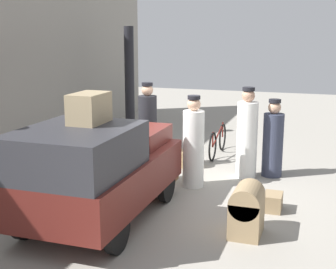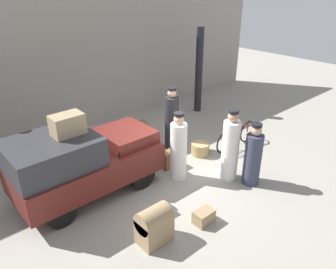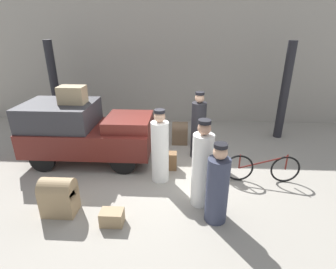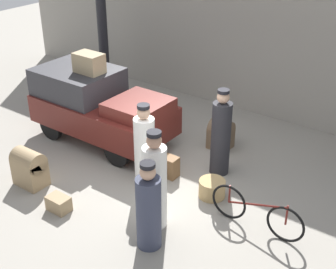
{
  "view_description": "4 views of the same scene",
  "coord_description": "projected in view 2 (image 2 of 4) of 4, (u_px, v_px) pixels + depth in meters",
  "views": [
    {
      "loc": [
        -8.26,
        -2.65,
        2.92
      ],
      "look_at": [
        0.2,
        0.2,
        0.95
      ],
      "focal_mm": 50.0,
      "sensor_mm": 36.0,
      "label": 1
    },
    {
      "loc": [
        -4.81,
        -5.47,
        4.6
      ],
      "look_at": [
        0.2,
        0.2,
        0.95
      ],
      "focal_mm": 35.0,
      "sensor_mm": 36.0,
      "label": 2
    },
    {
      "loc": [
        0.54,
        -5.81,
        3.44
      ],
      "look_at": [
        0.2,
        0.2,
        0.95
      ],
      "focal_mm": 28.0,
      "sensor_mm": 36.0,
      "label": 3
    },
    {
      "loc": [
        5.04,
        -6.44,
        5.3
      ],
      "look_at": [
        0.2,
        0.2,
        0.95
      ],
      "focal_mm": 50.0,
      "sensor_mm": 36.0,
      "label": 4
    }
  ],
  "objects": [
    {
      "name": "canopy_pillar_right",
      "position": [
        199.0,
        71.0,
        11.85
      ],
      "size": [
        0.27,
        0.27,
        3.07
      ],
      "color": "black",
      "rests_on": "ground"
    },
    {
      "name": "trunk_umber_medium",
      "position": [
        169.0,
        159.0,
        8.71
      ],
      "size": [
        0.42,
        0.27,
        0.45
      ],
      "color": "brown",
      "rests_on": "ground"
    },
    {
      "name": "conductor_in_dark_uniform",
      "position": [
        253.0,
        157.0,
        7.81
      ],
      "size": [
        0.41,
        0.41,
        1.6
      ],
      "color": "#33384C",
      "rests_on": "ground"
    },
    {
      "name": "suitcase_black_upright",
      "position": [
        204.0,
        217.0,
        6.74
      ],
      "size": [
        0.42,
        0.29,
        0.29
      ],
      "color": "#937A56",
      "rests_on": "ground"
    },
    {
      "name": "truck",
      "position": [
        81.0,
        161.0,
        7.34
      ],
      "size": [
        3.32,
        1.61,
        1.61
      ],
      "color": "black",
      "rests_on": "ground"
    },
    {
      "name": "bicycle",
      "position": [
        236.0,
        136.0,
        9.66
      ],
      "size": [
        1.75,
        0.04,
        0.72
      ],
      "color": "black",
      "rests_on": "ground"
    },
    {
      "name": "wicker_basket",
      "position": [
        200.0,
        149.0,
        9.34
      ],
      "size": [
        0.51,
        0.51,
        0.35
      ],
      "color": "tan",
      "rests_on": "ground"
    },
    {
      "name": "porter_with_bicycle",
      "position": [
        178.0,
        149.0,
        7.99
      ],
      "size": [
        0.41,
        0.41,
        1.76
      ],
      "color": "white",
      "rests_on": "ground"
    },
    {
      "name": "trunk_on_truck_roof",
      "position": [
        67.0,
        125.0,
        6.81
      ],
      "size": [
        0.66,
        0.43,
        0.44
      ],
      "color": "#9E8966",
      "rests_on": "truck"
    },
    {
      "name": "ground_plane",
      "position": [
        167.0,
        172.0,
        8.56
      ],
      "size": [
        30.0,
        30.0,
        0.0
      ],
      "primitive_type": "plane",
      "color": "gray"
    },
    {
      "name": "porter_standing_middle",
      "position": [
        172.0,
        121.0,
        9.41
      ],
      "size": [
        0.4,
        0.4,
        1.86
      ],
      "color": "#232328",
      "rests_on": "ground"
    },
    {
      "name": "porter_lifting_near_truck",
      "position": [
        230.0,
        149.0,
        7.94
      ],
      "size": [
        0.42,
        0.42,
        1.85
      ],
      "color": "white",
      "rests_on": "ground"
    },
    {
      "name": "trunk_barrel_dark",
      "position": [
        154.0,
        225.0,
        6.16
      ],
      "size": [
        0.64,
        0.45,
        0.77
      ],
      "color": "#937A56",
      "rests_on": "ground"
    },
    {
      "name": "station_building_facade",
      "position": [
        82.0,
        59.0,
        10.33
      ],
      "size": [
        16.0,
        0.15,
        4.5
      ],
      "color": "gray",
      "rests_on": "ground"
    },
    {
      "name": "suitcase_small_leather",
      "position": [
        139.0,
        132.0,
        9.95
      ],
      "size": [
        0.49,
        0.48,
        0.69
      ],
      "color": "brown",
      "rests_on": "ground"
    }
  ]
}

